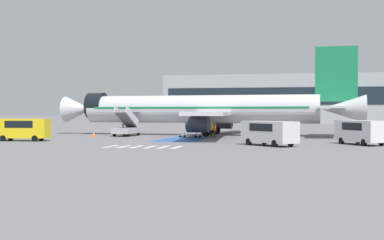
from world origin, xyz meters
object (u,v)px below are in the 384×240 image
(ground_crew_0, at_px, (211,128))
(ground_crew_1, at_px, (215,129))
(traffic_cone_1, at_px, (275,134))
(boarding_stairs_forward, at_px, (127,128))
(service_van_2, at_px, (269,131))
(service_van_1, at_px, (270,129))
(fuel_tanker, at_px, (267,119))
(service_van_3, at_px, (361,130))
(terminal_building, at_px, (308,99))
(baggage_cart, at_px, (190,135))
(service_van_0, at_px, (22,128))
(traffic_cone_0, at_px, (94,134))
(airliner, at_px, (205,109))

(ground_crew_0, distance_m, ground_crew_1, 2.80)
(traffic_cone_1, bearing_deg, boarding_stairs_forward, -178.73)
(service_van_2, distance_m, traffic_cone_1, 16.26)
(service_van_1, bearing_deg, fuel_tanker, 59.83)
(service_van_3, distance_m, terminal_building, 95.26)
(ground_crew_1, bearing_deg, baggage_cart, 86.94)
(service_van_0, bearing_deg, baggage_cart, -59.00)
(traffic_cone_0, xyz_separation_m, traffic_cone_1, (22.17, 2.36, 0.05))
(airliner, bearing_deg, traffic_cone_0, 117.27)
(fuel_tanker, bearing_deg, terminal_building, 76.83)
(airliner, bearing_deg, terminal_building, -6.64)
(airliner, distance_m, baggage_cart, 5.90)
(fuel_tanker, height_order, terminal_building, terminal_building)
(airliner, bearing_deg, service_van_0, 138.78)
(service_van_1, height_order, ground_crew_0, service_van_1)
(ground_crew_1, relative_size, traffic_cone_1, 2.54)
(service_van_3, bearing_deg, ground_crew_1, -65.84)
(boarding_stairs_forward, bearing_deg, service_van_1, -17.00)
(fuel_tanker, xyz_separation_m, service_van_2, (2.77, -41.20, -0.50))
(baggage_cart, distance_m, ground_crew_0, 3.05)
(airliner, height_order, service_van_2, airliner)
(service_van_3, relative_size, ground_crew_1, 3.27)
(service_van_0, distance_m, traffic_cone_0, 11.61)
(ground_crew_1, bearing_deg, service_van_0, 131.98)
(baggage_cart, bearing_deg, service_van_1, -106.48)
(service_van_0, bearing_deg, service_van_1, -82.74)
(ground_crew_1, xyz_separation_m, terminal_building, (11.92, 84.32, 5.49))
(baggage_cart, relative_size, ground_crew_0, 1.66)
(boarding_stairs_forward, distance_m, service_van_0, 14.81)
(airliner, bearing_deg, traffic_cone_1, -106.68)
(airliner, xyz_separation_m, traffic_cone_0, (-13.02, -5.73, -3.12))
(ground_crew_0, height_order, terminal_building, terminal_building)
(service_van_2, bearing_deg, ground_crew_1, 71.57)
(boarding_stairs_forward, distance_m, baggage_cart, 8.54)
(service_van_1, height_order, service_van_3, service_van_3)
(traffic_cone_0, relative_size, terminal_building, 0.01)
(baggage_cart, bearing_deg, traffic_cone_1, -67.74)
(boarding_stairs_forward, relative_size, service_van_2, 0.98)
(traffic_cone_1, bearing_deg, ground_crew_1, -161.39)
(boarding_stairs_forward, bearing_deg, ground_crew_0, 7.45)
(service_van_1, relative_size, baggage_cart, 1.74)
(service_van_2, distance_m, baggage_cart, 18.02)
(traffic_cone_0, distance_m, terminal_building, 88.80)
(airliner, relative_size, service_van_2, 7.35)
(service_van_3, bearing_deg, service_van_0, -30.69)
(baggage_cart, bearing_deg, boarding_stairs_forward, 96.11)
(traffic_cone_1, xyz_separation_m, terminal_building, (4.95, 81.97, 6.15))
(service_van_1, height_order, service_van_2, service_van_2)
(airliner, relative_size, service_van_1, 7.99)
(airliner, distance_m, traffic_cone_0, 14.57)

